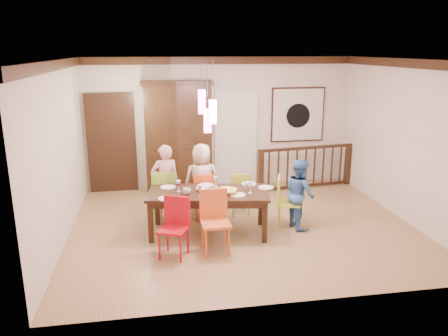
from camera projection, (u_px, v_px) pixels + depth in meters
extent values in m
plane|color=#957348|center=(242.00, 226.00, 7.82)|extent=(6.00, 6.00, 0.00)
plane|color=white|center=(244.00, 59.00, 7.05)|extent=(6.00, 6.00, 0.00)
plane|color=beige|center=(220.00, 123.00, 9.82)|extent=(6.00, 0.00, 6.00)
plane|color=beige|center=(60.00, 154.00, 6.96)|extent=(0.00, 5.00, 5.00)
plane|color=beige|center=(405.00, 141.00, 7.92)|extent=(0.00, 5.00, 5.00)
cube|color=black|center=(112.00, 145.00, 9.49)|extent=(1.04, 0.07, 2.24)
cube|color=silver|center=(236.00, 140.00, 9.94)|extent=(0.97, 0.05, 2.22)
cube|color=black|center=(298.00, 115.00, 10.04)|extent=(1.25, 0.04, 1.25)
cube|color=silver|center=(298.00, 115.00, 10.01)|extent=(1.18, 0.02, 1.18)
cylinder|color=black|center=(298.00, 116.00, 10.00)|extent=(0.56, 0.01, 0.56)
cube|color=#F84A87|center=(202.00, 102.00, 6.96)|extent=(0.11, 0.11, 0.38)
cylinder|color=black|center=(202.00, 75.00, 6.85)|extent=(0.01, 0.01, 0.46)
cube|color=#F84A87|center=(213.00, 112.00, 6.93)|extent=(0.11, 0.11, 0.38)
cylinder|color=black|center=(213.00, 80.00, 6.80)|extent=(0.01, 0.01, 0.61)
cube|color=#F84A87|center=(207.00, 121.00, 7.01)|extent=(0.11, 0.11, 0.38)
cylinder|color=black|center=(207.00, 85.00, 6.86)|extent=(0.01, 0.01, 0.76)
cube|color=black|center=(208.00, 193.00, 7.33)|extent=(2.13, 1.22, 0.05)
cube|color=black|center=(153.00, 209.00, 7.64)|extent=(0.09, 0.09, 0.70)
cube|color=black|center=(256.00, 203.00, 7.94)|extent=(0.09, 0.09, 0.70)
cube|color=black|center=(154.00, 226.00, 6.93)|extent=(0.09, 0.09, 0.70)
cube|color=black|center=(267.00, 219.00, 7.22)|extent=(0.09, 0.09, 0.70)
cube|color=black|center=(205.00, 190.00, 7.73)|extent=(1.79, 0.33, 0.10)
cube|color=black|center=(211.00, 205.00, 6.98)|extent=(1.79, 0.33, 0.10)
cube|color=#75A42E|center=(164.00, 195.00, 8.01)|extent=(0.45, 0.45, 0.04)
cube|color=#75A42E|center=(163.00, 182.00, 7.94)|extent=(0.44, 0.06, 0.48)
cylinder|color=#75A42E|center=(155.00, 211.00, 7.88)|extent=(0.04, 0.04, 0.46)
cylinder|color=#75A42E|center=(174.00, 210.00, 7.94)|extent=(0.04, 0.04, 0.46)
cylinder|color=#75A42E|center=(154.00, 205.00, 8.21)|extent=(0.04, 0.04, 0.46)
cylinder|color=#75A42E|center=(173.00, 204.00, 8.27)|extent=(0.04, 0.04, 0.46)
cube|color=#C64114|center=(205.00, 196.00, 8.07)|extent=(0.45, 0.45, 0.04)
cube|color=#C64114|center=(205.00, 184.00, 8.01)|extent=(0.41, 0.08, 0.44)
cylinder|color=#C64114|center=(197.00, 211.00, 7.95)|extent=(0.03, 0.03, 0.42)
cylinder|color=#C64114|center=(215.00, 210.00, 8.00)|extent=(0.03, 0.03, 0.42)
cylinder|color=#C64114|center=(196.00, 205.00, 8.26)|extent=(0.03, 0.03, 0.42)
cylinder|color=#C64114|center=(213.00, 204.00, 8.31)|extent=(0.03, 0.03, 0.42)
cube|color=#A1B129|center=(239.00, 193.00, 8.31)|extent=(0.40, 0.40, 0.04)
cube|color=#A1B129|center=(239.00, 182.00, 8.25)|extent=(0.38, 0.06, 0.41)
cylinder|color=#A1B129|center=(232.00, 207.00, 8.19)|extent=(0.03, 0.03, 0.40)
cylinder|color=#A1B129|center=(248.00, 206.00, 8.24)|extent=(0.03, 0.03, 0.40)
cylinder|color=#A1B129|center=(229.00, 201.00, 8.48)|extent=(0.03, 0.03, 0.40)
cylinder|color=#A1B129|center=(245.00, 201.00, 8.53)|extent=(0.03, 0.03, 0.40)
cube|color=#A70A15|center=(173.00, 230.00, 6.56)|extent=(0.54, 0.54, 0.04)
cube|color=#A70A15|center=(173.00, 214.00, 6.49)|extent=(0.39, 0.20, 0.45)
cylinder|color=#A70A15|center=(163.00, 249.00, 6.43)|extent=(0.04, 0.04, 0.43)
cylinder|color=#A70A15|center=(186.00, 247.00, 6.49)|extent=(0.04, 0.04, 0.43)
cylinder|color=#A70A15|center=(162.00, 240.00, 6.75)|extent=(0.04, 0.04, 0.43)
cylinder|color=#A70A15|center=(184.00, 238.00, 6.80)|extent=(0.04, 0.04, 0.43)
cube|color=#D45C24|center=(216.00, 223.00, 6.71)|extent=(0.45, 0.45, 0.04)
cube|color=#D45C24|center=(215.00, 208.00, 6.64)|extent=(0.44, 0.05, 0.48)
cylinder|color=#D45C24|center=(206.00, 244.00, 6.58)|extent=(0.04, 0.04, 0.46)
cylinder|color=#D45C24|center=(229.00, 242.00, 6.64)|extent=(0.04, 0.04, 0.46)
cylinder|color=#D45C24|center=(203.00, 234.00, 6.92)|extent=(0.04, 0.04, 0.46)
cylinder|color=#D45C24|center=(225.00, 233.00, 6.97)|extent=(0.04, 0.04, 0.46)
cube|color=#B9C92C|center=(289.00, 203.00, 7.70)|extent=(0.52, 0.52, 0.04)
cube|color=#B9C92C|center=(289.00, 189.00, 7.64)|extent=(0.17, 0.40, 0.45)
cylinder|color=#B9C92C|center=(282.00, 219.00, 7.57)|extent=(0.04, 0.04, 0.43)
cylinder|color=#B9C92C|center=(300.00, 218.00, 7.63)|extent=(0.04, 0.04, 0.43)
cylinder|color=#B9C92C|center=(277.00, 212.00, 7.89)|extent=(0.04, 0.04, 0.43)
cylinder|color=#B9C92C|center=(294.00, 211.00, 7.95)|extent=(0.04, 0.04, 0.43)
cube|color=black|center=(179.00, 170.00, 9.71)|extent=(1.43, 0.44, 0.92)
cube|color=black|center=(178.00, 117.00, 9.42)|extent=(1.43, 0.40, 1.43)
cube|color=black|center=(177.00, 116.00, 9.60)|extent=(1.22, 0.02, 1.22)
cube|color=black|center=(177.00, 83.00, 9.23)|extent=(1.53, 0.44, 0.10)
cube|color=black|center=(259.00, 170.00, 9.68)|extent=(0.13, 0.13, 0.92)
cube|color=black|center=(351.00, 166.00, 10.03)|extent=(0.13, 0.13, 0.92)
cube|color=black|center=(307.00, 148.00, 9.73)|extent=(2.29, 0.37, 0.06)
cube|color=black|center=(305.00, 185.00, 9.96)|extent=(2.17, 0.33, 0.05)
imported|color=#FCC0C0|center=(166.00, 182.00, 8.03)|extent=(0.55, 0.40, 1.40)
imported|color=beige|center=(202.00, 181.00, 8.10)|extent=(0.71, 0.48, 1.40)
imported|color=#3C6AA8|center=(300.00, 194.00, 7.64)|extent=(0.55, 0.66, 1.24)
imported|color=gold|center=(228.00, 191.00, 7.21)|extent=(0.41, 0.41, 0.08)
imported|color=white|center=(202.00, 189.00, 7.34)|extent=(0.20, 0.20, 0.06)
imported|color=silver|center=(187.00, 191.00, 7.18)|extent=(0.15, 0.15, 0.11)
imported|color=silver|center=(246.00, 186.00, 7.50)|extent=(0.10, 0.10, 0.08)
cylinder|color=white|center=(168.00, 187.00, 7.54)|extent=(0.26, 0.26, 0.01)
cylinder|color=white|center=(207.00, 185.00, 7.65)|extent=(0.26, 0.26, 0.01)
cylinder|color=white|center=(249.00, 184.00, 7.71)|extent=(0.26, 0.26, 0.01)
cylinder|color=white|center=(166.00, 198.00, 6.97)|extent=(0.26, 0.26, 0.01)
cylinder|color=white|center=(238.00, 195.00, 7.14)|extent=(0.26, 0.26, 0.01)
cylinder|color=white|center=(266.00, 188.00, 7.51)|extent=(0.26, 0.26, 0.01)
cube|color=#D83359|center=(211.00, 198.00, 6.99)|extent=(0.18, 0.14, 0.01)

